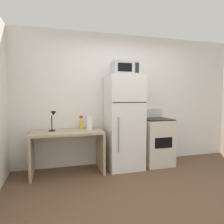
{
  "coord_description": "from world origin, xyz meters",
  "views": [
    {
      "loc": [
        -1.38,
        -2.33,
        1.35
      ],
      "look_at": [
        -0.4,
        1.1,
        1.09
      ],
      "focal_mm": 32.89,
      "sensor_mm": 36.0,
      "label": 1
    }
  ],
  "objects": [
    {
      "name": "wall_back_white",
      "position": [
        0.0,
        1.7,
        1.3
      ],
      "size": [
        5.0,
        0.1,
        2.6
      ],
      "primitive_type": "cube",
      "color": "white",
      "rests_on": "ground"
    },
    {
      "name": "desk_lamp",
      "position": [
        -1.39,
        1.38,
        0.99
      ],
      "size": [
        0.14,
        0.12,
        0.35
      ],
      "color": "black",
      "rests_on": "desk"
    },
    {
      "name": "oven_range",
      "position": [
        0.59,
        1.33,
        0.47
      ],
      "size": [
        0.56,
        0.61,
        1.1
      ],
      "color": "beige",
      "rests_on": "ground"
    },
    {
      "name": "spray_bottle",
      "position": [
        -0.89,
        1.49,
        0.85
      ],
      "size": [
        0.06,
        0.06,
        0.25
      ],
      "color": "yellow",
      "rests_on": "desk"
    },
    {
      "name": "desk",
      "position": [
        -1.15,
        1.32,
        0.53
      ],
      "size": [
        1.24,
        0.62,
        0.75
      ],
      "color": "tan",
      "rests_on": "ground"
    },
    {
      "name": "ground_plane",
      "position": [
        0.0,
        0.0,
        0.0
      ],
      "size": [
        12.0,
        12.0,
        0.0
      ],
      "primitive_type": "plane",
      "color": "brown"
    },
    {
      "name": "paper_towel_roll",
      "position": [
        -0.74,
        1.38,
        0.87
      ],
      "size": [
        0.11,
        0.11,
        0.24
      ],
      "primitive_type": "cylinder",
      "color": "white",
      "rests_on": "desk"
    },
    {
      "name": "refrigerator",
      "position": [
        -0.1,
        1.32,
        0.87
      ],
      "size": [
        0.65,
        0.65,
        1.75
      ],
      "color": "white",
      "rests_on": "ground"
    },
    {
      "name": "microwave",
      "position": [
        -0.1,
        1.3,
        1.88
      ],
      "size": [
        0.46,
        0.35,
        0.26
      ],
      "color": "#B7B7BC",
      "rests_on": "refrigerator"
    }
  ]
}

